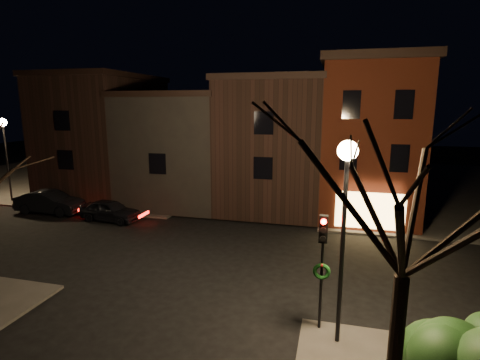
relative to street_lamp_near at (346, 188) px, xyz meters
name	(u,v)px	position (x,y,z in m)	size (l,w,h in m)	color
ground	(214,255)	(-6.20, 6.00, -5.18)	(120.00, 120.00, 0.00)	black
sidewalk_far_left	(104,171)	(-26.20, 26.00, -5.12)	(30.00, 30.00, 0.12)	#2D2B28
corner_building	(369,138)	(1.80, 15.47, 0.22)	(6.50, 8.50, 10.50)	#511C0E
row_building_a	(276,143)	(-4.70, 16.50, -0.34)	(7.30, 10.30, 9.40)	black
row_building_b	(186,147)	(-11.95, 16.50, -0.85)	(7.80, 10.30, 8.40)	black
row_building_c	(106,135)	(-19.20, 16.50, -0.09)	(7.30, 10.30, 9.90)	black
street_lamp_near	(346,188)	(0.00, 0.00, 0.00)	(0.60, 0.60, 6.48)	black
street_lamp_far	(4,137)	(-25.20, 12.20, 0.00)	(0.60, 0.60, 6.48)	black
traffic_signal	(322,255)	(-0.60, 0.49, -2.37)	(0.58, 0.38, 4.05)	black
bare_tree_right	(412,173)	(1.30, -2.50, 0.97)	(6.40, 6.40, 8.50)	black
parked_car_a	(110,210)	(-14.74, 9.83, -4.47)	(1.67, 4.16, 1.42)	black
parked_car_b	(50,202)	(-19.88, 10.29, -4.37)	(1.71, 4.90, 1.62)	black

